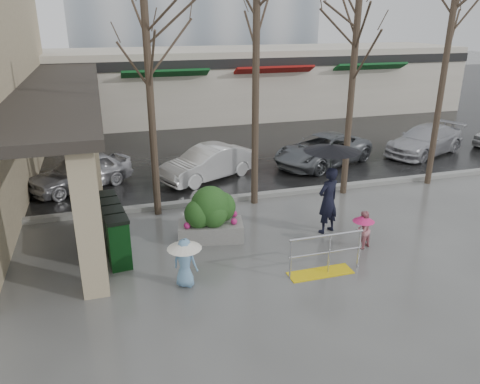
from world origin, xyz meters
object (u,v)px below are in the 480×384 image
tree_west (147,45)px  tree_east (450,30)px  handrail (324,259)px  car_b (208,163)px  woman (330,180)px  child_blue (185,257)px  car_d (425,140)px  car_a (81,171)px  planter (211,214)px  child_pink (363,227)px  tree_midwest (256,38)px  news_boxes (113,228)px  car_c (323,150)px  tree_mideast (355,49)px

tree_west → tree_east: tree_east is taller
handrail → car_b: size_ratio=0.50×
woman → car_b: (-2.21, 5.52, -0.95)m
woman → child_blue: woman is taller
car_b → car_d: bearing=68.0°
child_blue → car_a: bearing=-38.8°
child_blue → car_d: car_d is taller
planter → car_a: planter is taller
child_pink → car_a: (-7.27, 7.01, 0.03)m
tree_west → car_d: 13.55m
child_pink → car_b: bearing=-91.5°
tree_midwest → child_pink: 6.29m
tree_west → child_blue: size_ratio=5.75×
tree_midwest → news_boxes: 6.86m
child_pink → planter: 4.11m
tree_midwest → car_c: (4.05, 3.25, -4.60)m
news_boxes → car_a: bearing=93.3°
handrail → news_boxes: (-4.77, 2.60, 0.29)m
tree_mideast → car_b: size_ratio=1.70×
child_blue → tree_east: bearing=-122.7°
car_c → car_d: same height
car_b → woman: bearing=-3.5°
planter → car_d: bearing=26.6°
woman → car_c: woman is taller
tree_mideast → news_boxes: tree_mideast is taller
handrail → tree_west: 7.52m
tree_west → car_a: tree_west is taller
planter → news_boxes: bearing=179.9°
tree_mideast → car_a: (-8.82, 3.12, -4.23)m
tree_east → car_c: bearing=130.3°
news_boxes → child_blue: bearing=-62.2°
child_blue → car_c: size_ratio=0.26×
tree_east → news_boxes: bearing=-169.1°
handrail → planter: size_ratio=1.00×
handrail → child_pink: bearing=30.0°
child_pink → planter: size_ratio=0.55×
news_boxes → car_d: news_boxes is taller
tree_midwest → car_b: bearing=108.2°
handrail → tree_mideast: bearing=56.8°
tree_east → car_a: tree_east is taller
child_pink → car_d: 10.37m
tree_west → planter: 5.01m
tree_west → news_boxes: bearing=-122.8°
tree_east → car_d: (2.34, 3.38, -4.75)m
tree_east → planter: size_ratio=3.77×
child_pink → news_boxes: 6.58m
car_b → car_c: size_ratio=0.84×
child_blue → car_b: car_b is taller
car_a → car_b: (4.60, -0.32, 0.00)m
tree_midwest → car_b: size_ratio=1.83×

